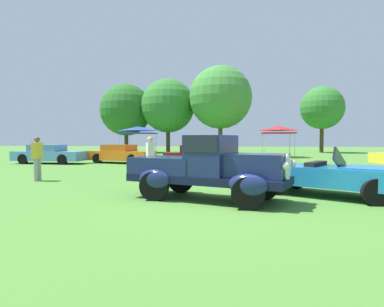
% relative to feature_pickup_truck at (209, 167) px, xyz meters
% --- Properties ---
extents(ground_plane, '(120.00, 120.00, 0.00)m').
position_rel_feature_pickup_truck_xyz_m(ground_plane, '(0.27, -0.32, -0.86)').
color(ground_plane, '#4C8433').
extents(feature_pickup_truck, '(4.44, 2.85, 1.70)m').
position_rel_feature_pickup_truck_xyz_m(feature_pickup_truck, '(0.00, 0.00, 0.00)').
color(feature_pickup_truck, black).
rests_on(feature_pickup_truck, ground_plane).
extents(neighbor_convertible, '(4.43, 3.57, 1.40)m').
position_rel_feature_pickup_truck_xyz_m(neighbor_convertible, '(3.44, 0.98, -0.29)').
color(neighbor_convertible, '#1E7AB7').
rests_on(neighbor_convertible, ground_plane).
extents(show_car_skyblue, '(4.59, 1.88, 1.22)m').
position_rel_feature_pickup_truck_xyz_m(show_car_skyblue, '(-11.21, 11.39, -0.26)').
color(show_car_skyblue, '#669EDB').
rests_on(show_car_skyblue, ground_plane).
extents(show_car_orange, '(4.65, 2.74, 1.22)m').
position_rel_feature_pickup_truck_xyz_m(show_car_orange, '(-6.74, 12.32, -0.26)').
color(show_car_orange, orange).
rests_on(show_car_orange, ground_plane).
extents(show_car_burgundy, '(4.06, 1.97, 1.22)m').
position_rel_feature_pickup_truck_xyz_m(show_car_burgundy, '(-1.47, 10.77, -0.27)').
color(show_car_burgundy, maroon).
rests_on(show_car_burgundy, ground_plane).
extents(spectator_near_truck, '(0.39, 0.47, 1.69)m').
position_rel_feature_pickup_truck_xyz_m(spectator_near_truck, '(-2.41, 3.25, 0.05)').
color(spectator_near_truck, '#283351').
rests_on(spectator_near_truck, ground_plane).
extents(spectator_by_row, '(0.25, 0.40, 1.69)m').
position_rel_feature_pickup_truck_xyz_m(spectator_by_row, '(-6.77, 3.08, 0.05)').
color(spectator_by_row, '#9E998E').
rests_on(spectator_by_row, ground_plane).
extents(canopy_tent_left_field, '(2.91, 2.91, 2.71)m').
position_rel_feature_pickup_truck_xyz_m(canopy_tent_left_field, '(-7.91, 20.45, 1.56)').
color(canopy_tent_left_field, '#B7B7BC').
rests_on(canopy_tent_left_field, ground_plane).
extents(canopy_tent_center_field, '(2.73, 2.73, 2.71)m').
position_rel_feature_pickup_truck_xyz_m(canopy_tent_center_field, '(4.46, 20.85, 1.56)').
color(canopy_tent_center_field, '#B7B7BC').
rests_on(canopy_tent_center_field, ground_plane).
extents(treeline_far_left, '(5.94, 5.94, 7.90)m').
position_rel_feature_pickup_truck_xyz_m(treeline_far_left, '(-11.69, 28.31, 4.05)').
color(treeline_far_left, '#47331E').
rests_on(treeline_far_left, ground_plane).
extents(treeline_mid_left, '(5.95, 5.95, 8.23)m').
position_rel_feature_pickup_truck_xyz_m(treeline_mid_left, '(-6.61, 27.57, 4.38)').
color(treeline_mid_left, '#47331E').
rests_on(treeline_mid_left, ground_plane).
extents(treeline_center, '(6.54, 6.54, 9.18)m').
position_rel_feature_pickup_truck_xyz_m(treeline_center, '(-0.75, 26.08, 5.04)').
color(treeline_center, brown).
rests_on(treeline_center, ground_plane).
extents(treeline_mid_right, '(4.92, 4.92, 7.62)m').
position_rel_feature_pickup_truck_xyz_m(treeline_mid_right, '(10.71, 31.06, 4.28)').
color(treeline_mid_right, '#47331E').
rests_on(treeline_mid_right, ground_plane).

